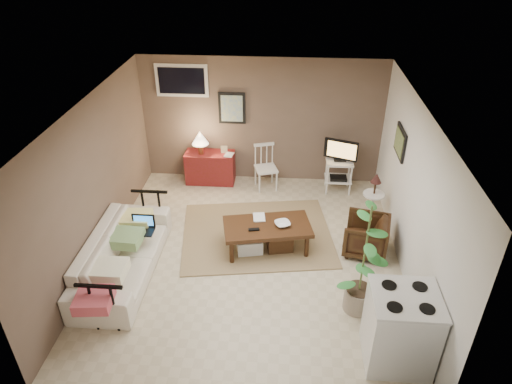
# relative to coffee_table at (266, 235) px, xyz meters

# --- Properties ---
(floor) EXTENTS (5.00, 5.00, 0.00)m
(floor) POSITION_rel_coffee_table_xyz_m (-0.23, -0.18, -0.28)
(floor) COLOR #C1B293
(floor) RESTS_ON ground
(art_back) EXTENTS (0.50, 0.03, 0.60)m
(art_back) POSITION_rel_coffee_table_xyz_m (-0.78, 2.30, 1.17)
(art_back) COLOR black
(art_right) EXTENTS (0.03, 0.60, 0.45)m
(art_right) POSITION_rel_coffee_table_xyz_m (1.99, 0.87, 1.24)
(art_right) COLOR black
(window) EXTENTS (0.96, 0.03, 0.60)m
(window) POSITION_rel_coffee_table_xyz_m (-1.68, 2.30, 1.67)
(window) COLOR silver
(rug) EXTENTS (2.66, 2.26, 0.02)m
(rug) POSITION_rel_coffee_table_xyz_m (-0.17, 0.38, -0.27)
(rug) COLOR #957656
(rug) RESTS_ON floor
(coffee_table) EXTENTS (1.43, 0.93, 0.50)m
(coffee_table) POSITION_rel_coffee_table_xyz_m (0.00, 0.00, 0.00)
(coffee_table) COLOR #381C0F
(coffee_table) RESTS_ON floor
(sofa) EXTENTS (0.65, 2.23, 0.87)m
(sofa) POSITION_rel_coffee_table_xyz_m (-2.03, -0.68, 0.16)
(sofa) COLOR white
(sofa) RESTS_ON floor
(sofa_pillows) EXTENTS (0.43, 2.12, 0.15)m
(sofa_pillows) POSITION_rel_coffee_table_xyz_m (-1.98, -0.93, 0.26)
(sofa_pillows) COLOR beige
(sofa_pillows) RESTS_ON sofa
(sofa_end_rails) EXTENTS (0.60, 2.23, 0.75)m
(sofa_end_rails) POSITION_rel_coffee_table_xyz_m (-1.90, -0.68, 0.10)
(sofa_end_rails) COLOR black
(sofa_end_rails) RESTS_ON floor
(laptop) EXTENTS (0.34, 0.25, 0.23)m
(laptop) POSITION_rel_coffee_table_xyz_m (-1.82, -0.29, 0.29)
(laptop) COLOR black
(laptop) RESTS_ON sofa
(red_console) EXTENTS (0.93, 0.41, 1.08)m
(red_console) POSITION_rel_coffee_table_xyz_m (-1.23, 2.07, 0.10)
(red_console) COLOR maroon
(red_console) RESTS_ON floor
(spindle_chair) EXTENTS (0.49, 0.49, 0.86)m
(spindle_chair) POSITION_rel_coffee_table_xyz_m (-0.12, 1.94, 0.13)
(spindle_chair) COLOR silver
(spindle_chair) RESTS_ON floor
(tv_stand) EXTENTS (0.60, 0.40, 1.04)m
(tv_stand) POSITION_rel_coffee_table_xyz_m (1.24, 1.92, 0.27)
(tv_stand) COLOR silver
(tv_stand) RESTS_ON floor
(side_table) EXTENTS (0.35, 0.35, 0.94)m
(side_table) POSITION_rel_coffee_table_xyz_m (1.72, 0.89, 0.31)
(side_table) COLOR silver
(side_table) RESTS_ON floor
(armchair) EXTENTS (0.72, 0.75, 0.66)m
(armchair) POSITION_rel_coffee_table_xyz_m (1.52, 0.07, 0.05)
(armchair) COLOR black
(armchair) RESTS_ON floor
(potted_plant) EXTENTS (0.41, 0.41, 1.65)m
(potted_plant) POSITION_rel_coffee_table_xyz_m (1.27, -1.15, 0.60)
(potted_plant) COLOR gray
(potted_plant) RESTS_ON floor
(stove) EXTENTS (0.75, 0.70, 0.98)m
(stove) POSITION_rel_coffee_table_xyz_m (1.62, -1.93, 0.21)
(stove) COLOR silver
(stove) RESTS_ON floor
(bowl) EXTENTS (0.23, 0.14, 0.23)m
(bowl) POSITION_rel_coffee_table_xyz_m (0.24, 0.01, 0.31)
(bowl) COLOR #381C0F
(bowl) RESTS_ON coffee_table
(book_table) EXTENTS (0.18, 0.04, 0.25)m
(book_table) POSITION_rel_coffee_table_xyz_m (-0.22, 0.17, 0.32)
(book_table) COLOR #381C0F
(book_table) RESTS_ON coffee_table
(book_console) EXTENTS (0.16, 0.05, 0.21)m
(book_console) POSITION_rel_coffee_table_xyz_m (-0.90, 2.02, 0.45)
(book_console) COLOR #381C0F
(book_console) RESTS_ON red_console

